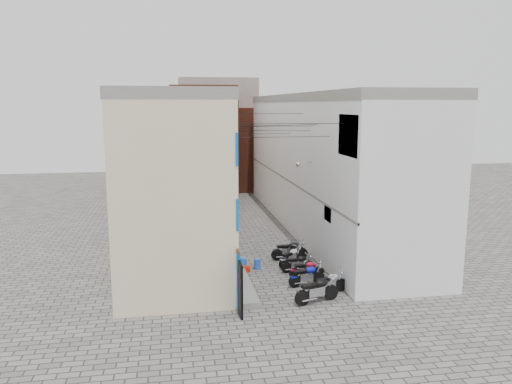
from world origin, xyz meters
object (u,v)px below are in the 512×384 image
red_crate (245,269)px  motorcycle_g (289,249)px  motorcycle_c (307,274)px  water_jug_near (257,264)px  motorcycle_f (291,256)px  water_jug_far (243,263)px  motorcycle_e (298,262)px  person_b (226,246)px  motorcycle_b (329,282)px  motorcycle_a (317,289)px  motorcycle_d (307,269)px  person_a (233,260)px

red_crate → motorcycle_g: bearing=30.0°
motorcycle_c → water_jug_near: bearing=-159.7°
motorcycle_f → water_jug_far: (-2.52, 0.07, -0.26)m
red_crate → motorcycle_e: bearing=-10.9°
motorcycle_f → person_b: 3.45m
motorcycle_c → water_jug_far: motorcycle_c is taller
person_b → red_crate: size_ratio=3.59×
motorcycle_b → person_b: person_b is taller
motorcycle_f → water_jug_near: bearing=-122.0°
water_jug_near → motorcycle_c: bearing=-56.0°
motorcycle_e → motorcycle_g: (0.06, 2.05, 0.08)m
motorcycle_g → person_b: bearing=-86.8°
motorcycle_a → water_jug_near: 5.11m
motorcycle_d → water_jug_far: size_ratio=3.23×
motorcycle_g → person_b: 3.52m
red_crate → motorcycle_a: bearing=-61.4°
person_b → red_crate: bearing=-116.5°
motorcycle_g → red_crate: bearing=-61.6°
motorcycle_a → red_crate: size_ratio=4.74×
person_b → red_crate: (0.80, -1.25, -0.92)m
motorcycle_g → person_b: person_b is taller
motorcycle_g → motorcycle_a: bearing=-4.0°
motorcycle_f → motorcycle_d: bearing=-29.0°
motorcycle_b → person_a: size_ratio=1.05×
person_b → water_jug_near: 1.91m
motorcycle_c → person_b: person_b is taller
motorcycle_b → water_jug_far: size_ratio=3.48×
motorcycle_d → person_b: 4.57m
person_a → motorcycle_b: bearing=-106.9°
motorcycle_a → water_jug_far: bearing=-171.0°
motorcycle_e → motorcycle_f: (-0.09, 1.02, 0.03)m
motorcycle_a → water_jug_near: bearing=-176.9°
person_b → water_jug_near: person_b is taller
motorcycle_c → motorcycle_g: (0.12, 3.94, 0.05)m
motorcycle_f → person_b: (-3.32, 0.74, 0.52)m
motorcycle_g → person_b: size_ratio=1.26×
red_crate → motorcycle_c: bearing=-43.2°
motorcycle_a → motorcycle_f: (0.11, 4.95, -0.08)m
motorcycle_a → motorcycle_g: motorcycle_a is taller
person_b → water_jug_far: size_ratio=2.94×
motorcycle_a → motorcycle_b: bearing=119.5°
motorcycle_e → red_crate: size_ratio=3.89×
motorcycle_b → motorcycle_c: motorcycle_b is taller
motorcycle_e → person_a: 3.63m
water_jug_near → motorcycle_g: bearing=30.9°
motorcycle_c → motorcycle_g: size_ratio=0.92×
motorcycle_d → person_b: person_b is taller
motorcycle_b → motorcycle_e: motorcycle_b is taller
motorcycle_f → motorcycle_a: bearing=-38.0°
motorcycle_d → red_crate: size_ratio=3.95×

